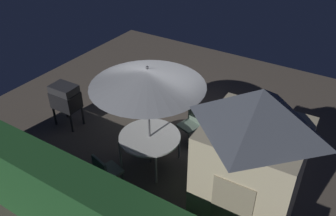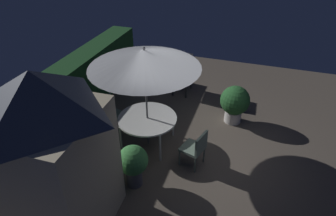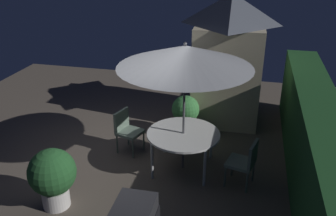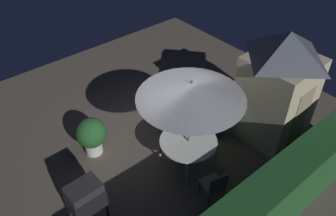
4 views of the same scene
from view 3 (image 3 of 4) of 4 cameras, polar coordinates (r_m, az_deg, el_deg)
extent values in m
plane|color=brown|center=(7.42, -6.75, -8.59)|extent=(11.00, 11.00, 0.00)
cube|color=#1E4C23|center=(6.77, 22.21, -6.14)|extent=(7.19, 0.71, 1.58)
cube|color=#C6B793|center=(8.89, 9.28, 5.43)|extent=(1.62, 1.59, 2.35)
pyramid|color=#4C515B|center=(8.52, 9.99, 15.15)|extent=(1.72, 1.69, 0.69)
cube|color=gray|center=(8.99, 14.16, 3.45)|extent=(0.66, 0.05, 1.84)
cylinder|color=white|center=(6.86, 2.44, -4.10)|extent=(1.39, 1.39, 0.04)
cylinder|color=beige|center=(7.55, -0.54, -4.54)|extent=(0.05, 0.05, 0.73)
cylinder|color=beige|center=(6.75, -2.53, -8.45)|extent=(0.05, 0.05, 0.73)
cylinder|color=beige|center=(7.41, 6.83, -5.35)|extent=(0.05, 0.05, 0.73)
cylinder|color=beige|center=(6.59, 5.77, -9.47)|extent=(0.05, 0.05, 0.73)
cylinder|color=#4C4C51|center=(6.65, 2.51, -0.48)|extent=(0.04, 0.04, 2.46)
cone|color=gray|center=(6.28, 2.69, 8.13)|extent=(2.40, 2.40, 0.38)
sphere|color=#4C4C51|center=(6.22, 2.73, 10.08)|extent=(0.06, 0.06, 0.06)
cube|color=#2B2B2E|center=(4.50, -5.59, -16.21)|extent=(0.67, 0.49, 0.20)
cube|color=slate|center=(6.68, 11.31, -8.46)|extent=(0.56, 0.56, 0.06)
cube|color=slate|center=(6.52, 13.25, -7.21)|extent=(0.46, 0.16, 0.45)
cylinder|color=#516155|center=(6.61, 12.31, -11.34)|extent=(0.04, 0.04, 0.45)
cylinder|color=#516155|center=(6.93, 13.26, -9.58)|extent=(0.04, 0.04, 0.45)
cylinder|color=#516155|center=(6.69, 8.98, -10.52)|extent=(0.04, 0.04, 0.45)
cylinder|color=#516155|center=(7.01, 10.08, -8.82)|extent=(0.04, 0.04, 0.45)
cube|color=slate|center=(7.58, -5.98, -3.84)|extent=(0.57, 0.57, 0.06)
cube|color=slate|center=(7.59, -7.35, -1.96)|extent=(0.46, 0.18, 0.45)
cylinder|color=#516155|center=(7.94, -6.26, -4.33)|extent=(0.04, 0.04, 0.45)
cylinder|color=#516155|center=(7.66, -8.01, -5.56)|extent=(0.04, 0.04, 0.45)
cylinder|color=#516155|center=(7.73, -3.84, -5.05)|extent=(0.04, 0.04, 0.45)
cylinder|color=#516155|center=(7.45, -5.54, -6.36)|extent=(0.04, 0.04, 0.45)
cylinder|color=#4C4C51|center=(8.29, 2.71, -3.08)|extent=(0.33, 0.33, 0.39)
sphere|color=#3D8442|center=(8.09, 2.77, -0.19)|extent=(0.62, 0.62, 0.62)
cylinder|color=silver|center=(6.50, -17.21, -13.24)|extent=(0.45, 0.45, 0.34)
sphere|color=#235628|center=(6.22, -17.78, -9.58)|extent=(0.78, 0.78, 0.78)
camera|label=1|loc=(10.39, 40.39, 27.90)|focal=37.05mm
camera|label=2|loc=(11.57, -3.78, 27.73)|focal=31.10mm
camera|label=4|loc=(4.35, 91.60, 38.99)|focal=36.65mm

